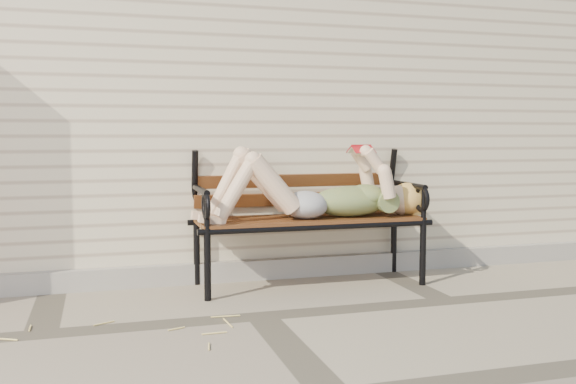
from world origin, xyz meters
name	(u,v)px	position (x,y,z in m)	size (l,w,h in m)	color
ground	(262,316)	(0.00, 0.00, 0.00)	(80.00, 80.00, 0.00)	gray
house_wall	(190,95)	(0.00, 3.00, 1.50)	(8.00, 4.00, 3.00)	beige
foundation_strip	(230,271)	(0.00, 0.97, 0.07)	(8.00, 0.10, 0.15)	gray
garden_bench	(305,195)	(0.54, 0.81, 0.65)	(1.79, 0.71, 1.16)	black
reading_woman	(313,191)	(0.55, 0.67, 0.69)	(1.69, 0.38, 0.53)	#0B404D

